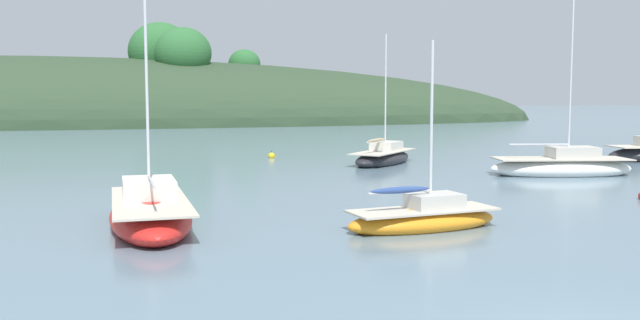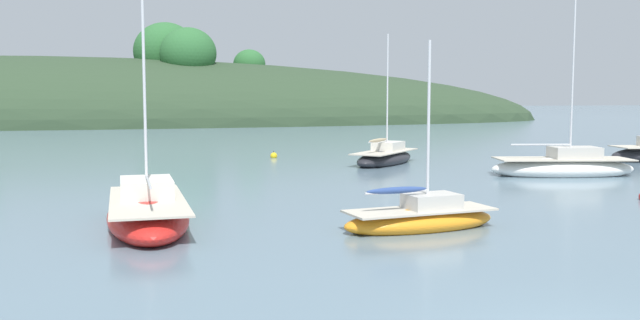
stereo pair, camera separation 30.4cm
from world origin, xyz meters
The scene contains 6 objects.
far_shoreline_hill centered at (-24.96, 90.18, 0.14)m, with size 150.00×36.00×22.87m.
sailboat_teal_outer centered at (5.94, 29.04, 0.39)m, with size 5.69×6.10×7.75m.
sailboat_yellow_far centered at (-7.18, 12.36, 0.42)m, with size 2.85×7.29×8.69m.
sailboat_white_near centered at (12.89, 21.59, 0.43)m, with size 7.53×3.72×10.10m.
sailboat_black_sloop centered at (0.92, 10.15, 0.33)m, with size 5.21×2.48×5.86m.
mooring_buoy_channel centered at (0.20, 34.29, 0.12)m, with size 0.44×0.44×0.54m.
Camera 2 is at (-6.65, -9.45, 4.11)m, focal length 39.00 mm.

